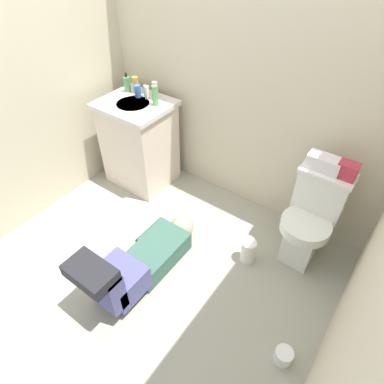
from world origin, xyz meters
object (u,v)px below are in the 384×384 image
object	(u,v)px
bottle_green	(155,96)
paper_towel_roll	(248,251)
faucet	(145,91)
soap_dispenser	(127,84)
bottle_amber	(136,85)
bottle_blue	(138,91)
toiletry_bag	(347,170)
vanity_cabinet	(140,142)
tissue_box	(324,163)
bottle_pink	(155,91)
toilet	(310,219)
bottle_white	(147,92)
person_plumber	(138,262)
toilet_paper_roll	(283,356)

from	to	relation	value
bottle_green	paper_towel_roll	size ratio (longest dim) A/B	0.82
faucet	soap_dispenser	size ratio (longest dim) A/B	0.60
bottle_amber	bottle_blue	size ratio (longest dim) A/B	1.37
faucet	soap_dispenser	world-z (taller)	soap_dispenser
bottle_amber	toiletry_bag	bearing A→B (deg)	-0.48
vanity_cabinet	soap_dispenser	world-z (taller)	soap_dispenser
faucet	bottle_blue	xyz separation A→B (m)	(-0.04, -0.05, 0.00)
paper_towel_roll	bottle_amber	bearing A→B (deg)	163.50
tissue_box	bottle_pink	distance (m)	1.47
soap_dispenser	paper_towel_roll	size ratio (longest dim) A/B	0.81
vanity_cabinet	soap_dispenser	xyz separation A→B (m)	(-0.19, 0.12, 0.47)
vanity_cabinet	toilet	bearing A→B (deg)	1.32
bottle_blue	bottle_green	size ratio (longest dim) A/B	0.63
toiletry_bag	faucet	bearing A→B (deg)	179.59
bottle_amber	bottle_green	world-z (taller)	bottle_green
bottle_white	bottle_green	xyz separation A→B (m)	(0.14, -0.05, 0.03)
tissue_box	toiletry_bag	size ratio (longest dim) A/B	1.77
faucet	tissue_box	distance (m)	1.58
tissue_box	bottle_blue	bearing A→B (deg)	-178.81
soap_dispenser	bottle_white	size ratio (longest dim) A/B	1.49
toilet	faucet	bearing A→B (deg)	176.38
tissue_box	bottle_white	xyz separation A→B (m)	(-1.54, -0.01, 0.08)
person_plumber	soap_dispenser	world-z (taller)	soap_dispenser
tissue_box	toilet_paper_roll	size ratio (longest dim) A/B	2.00
bottle_pink	paper_towel_roll	bearing A→B (deg)	-19.47
soap_dispenser	paper_towel_roll	distance (m)	1.75
toilet	bottle_amber	xyz separation A→B (m)	(-1.74, 0.11, 0.52)
toilet_paper_roll	bottle_pink	bearing A→B (deg)	151.22
soap_dispenser	paper_towel_roll	world-z (taller)	soap_dispenser
vanity_cabinet	tissue_box	size ratio (longest dim) A/B	3.73
tissue_box	bottle_amber	bearing A→B (deg)	179.48
person_plumber	bottle_blue	world-z (taller)	bottle_blue
faucet	bottle_white	bearing A→B (deg)	-29.56
toiletry_bag	bottle_green	bearing A→B (deg)	-177.72
toiletry_bag	paper_towel_roll	distance (m)	0.91
tissue_box	bottle_green	world-z (taller)	bottle_green
bottle_amber	bottle_white	size ratio (longest dim) A/B	1.29
bottle_white	bottle_pink	size ratio (longest dim) A/B	0.73
soap_dispenser	bottle_amber	bearing A→B (deg)	16.21
tissue_box	soap_dispenser	xyz separation A→B (m)	(-1.77, -0.01, 0.09)
vanity_cabinet	bottle_blue	bearing A→B (deg)	114.69
person_plumber	paper_towel_roll	bearing A→B (deg)	46.41
toiletry_bag	paper_towel_roll	size ratio (longest dim) A/B	0.61
toilet_paper_roll	toiletry_bag	bearing A→B (deg)	98.00
person_plumber	bottle_blue	xyz separation A→B (m)	(-0.80, 0.97, 0.70)
faucet	person_plumber	xyz separation A→B (m)	(0.76, -1.02, -0.69)
faucet	tissue_box	bearing A→B (deg)	-0.44
paper_towel_roll	soap_dispenser	bearing A→B (deg)	165.13
bottle_white	bottle_green	bearing A→B (deg)	-20.25
faucet	bottle_white	size ratio (longest dim) A/B	0.90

